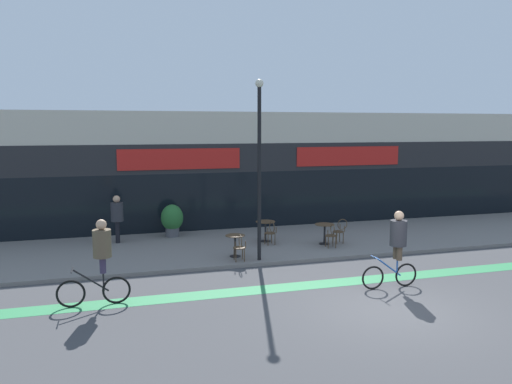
{
  "coord_description": "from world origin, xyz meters",
  "views": [
    {
      "loc": [
        -6.41,
        -10.29,
        4.42
      ],
      "look_at": [
        -1.42,
        6.99,
        2.06
      ],
      "focal_mm": 35.0,
      "sensor_mm": 36.0,
      "label": 1
    }
  ],
  "objects_px": {
    "cafe_chair_2_side": "(340,229)",
    "cafe_chair_0_near": "(240,246)",
    "lamp_post": "(259,159)",
    "cyclist_0": "(100,256)",
    "cafe_chair_1_near": "(271,231)",
    "bistro_table_1": "(265,227)",
    "cyclist_1": "(397,242)",
    "cafe_chair_2_near": "(332,234)",
    "bistro_table_2": "(325,230)",
    "pedestrian_near_end": "(117,215)",
    "planter_pot": "(172,219)",
    "bistro_table_0": "(235,241)"
  },
  "relations": [
    {
      "from": "planter_pot",
      "to": "pedestrian_near_end",
      "type": "xyz_separation_m",
      "value": [
        -2.08,
        -0.49,
        0.37
      ]
    },
    {
      "from": "cafe_chair_1_near",
      "to": "cyclist_1",
      "type": "distance_m",
      "value": 5.6
    },
    {
      "from": "bistro_table_2",
      "to": "cafe_chair_0_near",
      "type": "xyz_separation_m",
      "value": [
        -3.6,
        -1.46,
        -0.02
      ]
    },
    {
      "from": "cafe_chair_2_side",
      "to": "planter_pot",
      "type": "xyz_separation_m",
      "value": [
        -5.87,
        2.87,
        0.16
      ]
    },
    {
      "from": "cafe_chair_0_near",
      "to": "cafe_chair_2_near",
      "type": "relative_size",
      "value": 1.0
    },
    {
      "from": "bistro_table_2",
      "to": "lamp_post",
      "type": "bearing_deg",
      "value": -153.7
    },
    {
      "from": "bistro_table_0",
      "to": "cyclist_1",
      "type": "height_order",
      "value": "cyclist_1"
    },
    {
      "from": "cafe_chair_0_near",
      "to": "cyclist_1",
      "type": "bearing_deg",
      "value": -131.73
    },
    {
      "from": "cafe_chair_2_near",
      "to": "bistro_table_1",
      "type": "bearing_deg",
      "value": 55.53
    },
    {
      "from": "lamp_post",
      "to": "cyclist_0",
      "type": "bearing_deg",
      "value": -152.31
    },
    {
      "from": "bistro_table_0",
      "to": "cafe_chair_2_side",
      "type": "distance_m",
      "value": 4.3
    },
    {
      "from": "bistro_table_2",
      "to": "cafe_chair_2_side",
      "type": "height_order",
      "value": "cafe_chair_2_side"
    },
    {
      "from": "bistro_table_1",
      "to": "cafe_chair_2_near",
      "type": "bearing_deg",
      "value": -39.88
    },
    {
      "from": "bistro_table_0",
      "to": "cafe_chair_2_side",
      "type": "xyz_separation_m",
      "value": [
        4.22,
        0.84,
        -0.0
      ]
    },
    {
      "from": "bistro_table_2",
      "to": "cafe_chair_2_side",
      "type": "distance_m",
      "value": 0.63
    },
    {
      "from": "cafe_chair_1_near",
      "to": "cyclist_0",
      "type": "relative_size",
      "value": 0.42
    },
    {
      "from": "cafe_chair_2_near",
      "to": "cafe_chair_2_side",
      "type": "bearing_deg",
      "value": -39.73
    },
    {
      "from": "bistro_table_0",
      "to": "bistro_table_2",
      "type": "relative_size",
      "value": 0.98
    },
    {
      "from": "bistro_table_1",
      "to": "cyclist_1",
      "type": "xyz_separation_m",
      "value": [
        1.96,
        -5.84,
        0.6
      ]
    },
    {
      "from": "bistro_table_0",
      "to": "cyclist_1",
      "type": "relative_size",
      "value": 0.34
    },
    {
      "from": "cafe_chair_0_near",
      "to": "cafe_chair_2_side",
      "type": "distance_m",
      "value": 4.47
    },
    {
      "from": "cyclist_0",
      "to": "cyclist_1",
      "type": "bearing_deg",
      "value": 174.28
    },
    {
      "from": "bistro_table_0",
      "to": "cafe_chair_2_side",
      "type": "height_order",
      "value": "cafe_chair_2_side"
    },
    {
      "from": "bistro_table_2",
      "to": "lamp_post",
      "type": "xyz_separation_m",
      "value": [
        -2.94,
        -1.45,
        2.76
      ]
    },
    {
      "from": "cafe_chair_1_near",
      "to": "cafe_chair_2_near",
      "type": "relative_size",
      "value": 1.0
    },
    {
      "from": "cyclist_0",
      "to": "cyclist_1",
      "type": "height_order",
      "value": "cyclist_0"
    },
    {
      "from": "bistro_table_1",
      "to": "lamp_post",
      "type": "bearing_deg",
      "value": -111.55
    },
    {
      "from": "cafe_chair_0_near",
      "to": "cafe_chair_2_near",
      "type": "bearing_deg",
      "value": -75.44
    },
    {
      "from": "pedestrian_near_end",
      "to": "cyclist_1",
      "type": "bearing_deg",
      "value": -42.63
    },
    {
      "from": "cafe_chair_2_near",
      "to": "pedestrian_near_end",
      "type": "distance_m",
      "value": 7.93
    },
    {
      "from": "bistro_table_0",
      "to": "planter_pot",
      "type": "bearing_deg",
      "value": 113.97
    },
    {
      "from": "lamp_post",
      "to": "cyclist_1",
      "type": "relative_size",
      "value": 2.69
    },
    {
      "from": "cafe_chair_2_side",
      "to": "cafe_chair_0_near",
      "type": "bearing_deg",
      "value": 15.88
    },
    {
      "from": "bistro_table_2",
      "to": "pedestrian_near_end",
      "type": "height_order",
      "value": "pedestrian_near_end"
    },
    {
      "from": "cafe_chair_2_side",
      "to": "cyclist_1",
      "type": "xyz_separation_m",
      "value": [
        -0.64,
        -4.83,
        0.64
      ]
    },
    {
      "from": "cafe_chair_2_near",
      "to": "cyclist_0",
      "type": "bearing_deg",
      "value": 118.85
    },
    {
      "from": "bistro_table_1",
      "to": "cyclist_1",
      "type": "bearing_deg",
      "value": -71.47
    },
    {
      "from": "cafe_chair_2_side",
      "to": "lamp_post",
      "type": "distance_m",
      "value": 4.75
    },
    {
      "from": "cyclist_1",
      "to": "cafe_chair_2_near",
      "type": "bearing_deg",
      "value": -89.47
    },
    {
      "from": "cafe_chair_0_near",
      "to": "cyclist_1",
      "type": "distance_m",
      "value": 4.96
    },
    {
      "from": "cyclist_0",
      "to": "pedestrian_near_end",
      "type": "bearing_deg",
      "value": -93.96
    },
    {
      "from": "cafe_chair_1_near",
      "to": "bistro_table_2",
      "type": "bearing_deg",
      "value": -109.62
    },
    {
      "from": "cyclist_0",
      "to": "pedestrian_near_end",
      "type": "xyz_separation_m",
      "value": [
        0.47,
        6.39,
        -0.09
      ]
    },
    {
      "from": "cafe_chair_2_near",
      "to": "lamp_post",
      "type": "relative_size",
      "value": 0.16
    },
    {
      "from": "planter_pot",
      "to": "cafe_chair_0_near",
      "type": "bearing_deg",
      "value": -69.2
    },
    {
      "from": "bistro_table_0",
      "to": "cafe_chair_2_near",
      "type": "bearing_deg",
      "value": 3.35
    },
    {
      "from": "bistro_table_1",
      "to": "planter_pot",
      "type": "bearing_deg",
      "value": 150.41
    },
    {
      "from": "cyclist_0",
      "to": "bistro_table_2",
      "type": "bearing_deg",
      "value": -152.53
    },
    {
      "from": "cafe_chair_0_near",
      "to": "cyclist_0",
      "type": "distance_m",
      "value": 4.95
    },
    {
      "from": "cafe_chair_0_near",
      "to": "cafe_chair_1_near",
      "type": "height_order",
      "value": "same"
    }
  ]
}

